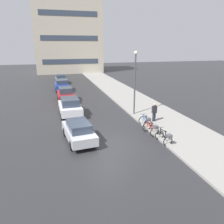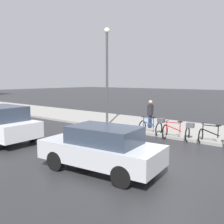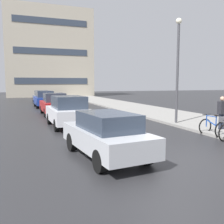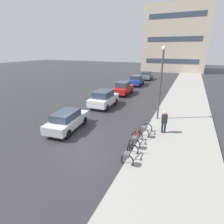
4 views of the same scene
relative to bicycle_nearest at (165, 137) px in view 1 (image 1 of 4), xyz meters
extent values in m
plane|color=#28282B|center=(-3.73, 0.92, -0.49)|extent=(140.00, 140.00, 0.00)
cube|color=gray|center=(2.27, 10.92, -0.42)|extent=(4.80, 60.00, 0.14)
torus|color=black|center=(-0.04, 0.71, -0.14)|extent=(0.70, 0.10, 0.70)
torus|color=black|center=(0.02, -0.39, -0.14)|extent=(0.70, 0.10, 0.70)
cube|color=black|center=(0.00, -0.03, 0.13)|extent=(0.04, 0.04, 0.54)
cube|color=black|center=(-0.03, 0.63, 0.16)|extent=(0.04, 0.04, 0.60)
cube|color=black|center=(-0.02, 0.30, 0.39)|extent=(0.07, 0.67, 0.04)
cube|color=black|center=(-0.01, 0.27, 0.08)|extent=(0.08, 0.76, 0.27)
ellipsoid|color=black|center=(0.00, -0.03, 0.43)|extent=(0.15, 0.27, 0.07)
cylinder|color=black|center=(-0.03, 0.63, 0.48)|extent=(0.50, 0.05, 0.03)
cube|color=#4C4C51|center=(0.03, -0.51, 0.30)|extent=(0.30, 0.35, 0.22)
torus|color=black|center=(-0.27, 2.43, -0.12)|extent=(0.74, 0.15, 0.73)
torus|color=black|center=(-0.13, 1.32, -0.12)|extent=(0.74, 0.15, 0.73)
cube|color=red|center=(-0.17, 1.68, 0.15)|extent=(0.04, 0.04, 0.54)
cube|color=red|center=(-0.25, 2.35, 0.14)|extent=(0.04, 0.04, 0.53)
cube|color=red|center=(-0.21, 2.02, 0.37)|extent=(0.12, 0.67, 0.04)
cube|color=red|center=(-0.21, 1.99, 0.09)|extent=(0.13, 0.76, 0.27)
ellipsoid|color=black|center=(-0.17, 1.68, 0.45)|extent=(0.17, 0.28, 0.07)
cylinder|color=black|center=(-0.25, 2.35, 0.42)|extent=(0.50, 0.09, 0.03)
cube|color=#4C4C51|center=(-0.11, 1.21, 0.32)|extent=(0.32, 0.37, 0.22)
torus|color=black|center=(0.04, 3.94, -0.12)|extent=(0.74, 0.07, 0.74)
torus|color=black|center=(0.06, 2.94, -0.12)|extent=(0.74, 0.07, 0.74)
cube|color=#234CA8|center=(0.05, 3.27, 0.17)|extent=(0.04, 0.04, 0.58)
cube|color=#234CA8|center=(0.04, 3.87, 0.17)|extent=(0.04, 0.04, 0.57)
cube|color=#234CA8|center=(0.05, 3.57, 0.42)|extent=(0.05, 0.60, 0.04)
cube|color=#234CA8|center=(0.05, 3.54, 0.11)|extent=(0.05, 0.69, 0.25)
ellipsoid|color=black|center=(0.05, 3.27, 0.49)|extent=(0.14, 0.26, 0.07)
cylinder|color=black|center=(0.04, 3.87, 0.47)|extent=(0.50, 0.04, 0.03)
cube|color=#4C4C51|center=(0.06, 2.82, 0.36)|extent=(0.29, 0.34, 0.22)
cube|color=#B2B5BA|center=(-5.62, 2.04, 0.14)|extent=(2.11, 4.18, 0.62)
cube|color=#2D3847|center=(-5.61, 1.88, 0.72)|extent=(1.61, 2.36, 0.54)
cylinder|color=black|center=(-6.50, 3.20, -0.17)|extent=(0.29, 0.66, 0.64)
cylinder|color=black|center=(-5.02, 3.36, -0.17)|extent=(0.29, 0.66, 0.64)
cylinder|color=black|center=(-6.23, 0.72, -0.17)|extent=(0.29, 0.66, 0.64)
cylinder|color=black|center=(-4.75, 0.88, -0.17)|extent=(0.29, 0.66, 0.64)
cube|color=silver|center=(-5.68, 8.31, 0.20)|extent=(2.06, 4.06, 0.73)
cube|color=#2D3847|center=(-5.68, 8.15, 0.90)|extent=(1.66, 2.29, 0.67)
cylinder|color=black|center=(-6.59, 9.53, -0.17)|extent=(0.24, 0.65, 0.64)
cylinder|color=black|center=(-4.86, 9.58, -0.17)|extent=(0.24, 0.65, 0.64)
cylinder|color=black|center=(-6.51, 7.05, -0.17)|extent=(0.24, 0.65, 0.64)
cylinder|color=black|center=(-4.78, 7.10, -0.17)|extent=(0.24, 0.65, 0.64)
cube|color=#AD1919|center=(-5.70, 14.13, 0.18)|extent=(1.91, 4.13, 0.70)
cube|color=#2D3847|center=(-5.69, 13.97, 0.86)|extent=(1.54, 1.93, 0.67)
cylinder|color=black|center=(-6.54, 15.38, -0.17)|extent=(0.23, 0.64, 0.64)
cylinder|color=black|center=(-4.91, 15.41, -0.17)|extent=(0.23, 0.64, 0.64)
cylinder|color=black|center=(-6.49, 12.84, -0.17)|extent=(0.23, 0.64, 0.64)
cylinder|color=black|center=(-4.86, 12.88, -0.17)|extent=(0.23, 0.64, 0.64)
cube|color=navy|center=(-5.82, 20.77, 0.19)|extent=(1.99, 4.24, 0.73)
cube|color=#2D3847|center=(-5.81, 20.61, 0.87)|extent=(1.60, 2.20, 0.62)
cylinder|color=black|center=(-6.70, 22.05, -0.17)|extent=(0.24, 0.65, 0.64)
cylinder|color=black|center=(-5.01, 22.10, -0.17)|extent=(0.24, 0.65, 0.64)
cylinder|color=black|center=(-6.63, 19.45, -0.17)|extent=(0.24, 0.65, 0.64)
cylinder|color=black|center=(-4.94, 19.49, -0.17)|extent=(0.24, 0.65, 0.64)
cube|color=slate|center=(-5.62, 27.27, 0.15)|extent=(1.99, 3.97, 0.64)
cube|color=#2D3847|center=(-5.61, 27.12, 0.77)|extent=(1.60, 1.89, 0.60)
cylinder|color=black|center=(-6.49, 28.47, -0.17)|extent=(0.24, 0.65, 0.64)
cylinder|color=black|center=(-4.81, 28.51, -0.17)|extent=(0.24, 0.65, 0.64)
cylinder|color=black|center=(-6.43, 26.04, -0.17)|extent=(0.24, 0.65, 0.64)
cylinder|color=black|center=(-4.74, 26.08, -0.17)|extent=(0.24, 0.65, 0.64)
cylinder|color=#1E2333|center=(1.08, 4.10, -0.04)|extent=(0.14, 0.14, 0.90)
cylinder|color=#1E2333|center=(1.26, 4.12, -0.04)|extent=(0.14, 0.14, 0.90)
cube|color=#232328|center=(1.17, 4.11, 0.72)|extent=(0.43, 0.29, 0.62)
sphere|color=tan|center=(1.17, 4.11, 1.17)|extent=(0.22, 0.22, 0.22)
cylinder|color=#424247|center=(0.29, 6.66, 2.37)|extent=(0.14, 0.14, 5.73)
sphere|color=#F2EACC|center=(0.29, 6.66, 5.37)|extent=(0.34, 0.34, 0.34)
cube|color=#B2A893|center=(-2.58, 45.15, 7.58)|extent=(15.54, 9.82, 16.13)
cube|color=#333D4C|center=(-2.58, 40.19, 2.41)|extent=(12.74, 0.06, 1.10)
cube|color=#333D4C|center=(-2.58, 40.19, 7.58)|extent=(12.74, 0.06, 1.10)
cube|color=#333D4C|center=(-2.58, 40.19, 12.74)|extent=(12.74, 0.06, 1.10)
camera|label=1|loc=(-7.13, -12.29, 6.02)|focal=35.00mm
camera|label=2|loc=(-11.51, -3.14, 2.45)|focal=40.00mm
camera|label=3|loc=(-8.19, -5.49, 1.90)|focal=40.00mm
camera|label=4|loc=(2.42, -7.71, 5.33)|focal=28.00mm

